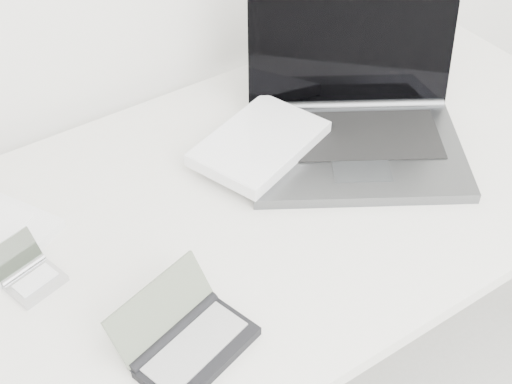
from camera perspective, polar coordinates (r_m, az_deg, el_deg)
desk at (r=1.40m, az=0.10°, el=-1.80°), size 1.60×0.80×0.73m
laptop_large at (r=1.47m, az=6.21°, el=5.32°), size 0.61×0.53×0.29m
pda_silver at (r=1.28m, az=-17.67°, el=-6.35°), size 0.11×0.12×0.07m
palmtop_charcoal at (r=1.13m, az=-5.51°, el=-11.72°), size 0.22×0.20×0.09m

